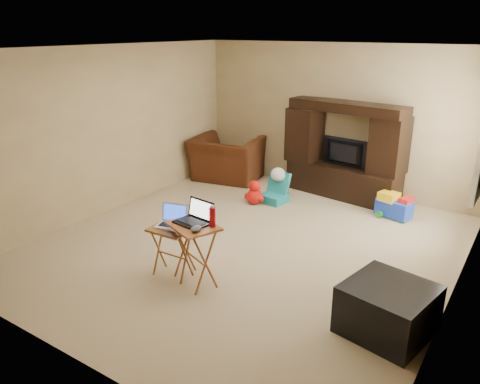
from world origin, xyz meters
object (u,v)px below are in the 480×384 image
Objects in this scene: recliner at (227,159)px; child_rocker at (274,188)px; mouse_right at (196,229)px; tray_table_right at (195,254)px; mouse_left at (180,232)px; television at (343,153)px; plush_toy at (255,192)px; water_bottle at (212,217)px; entertainment_center at (344,151)px; laptop_right at (191,213)px; laptop_left at (170,217)px; push_toy at (394,205)px; ottoman at (388,309)px; tray_table_left at (172,252)px.

child_rocker is at bearing 144.90° from recliner.
child_rocker is 2.95m from mouse_right.
child_rocker is at bearing 122.96° from tray_table_right.
tray_table_right is at bearing 36.25° from mouse_left.
mouse_right reaches higher than tray_table_right.
television is 2.03× the size of plush_toy.
television is 3.75× the size of water_bottle.
entertainment_center is 3.61m from laptop_right.
television is at bearing 64.48° from laptop_left.
laptop_right is 0.25m from mouse_left.
tray_table_right is at bearing -96.79° from push_toy.
water_bottle reaches higher than ottoman.
recliner reaches higher than push_toy.
push_toy is (2.06, 0.67, -0.00)m from plush_toy.
mouse_left is at bearing -119.41° from laptop_right.
push_toy is 2.97m from ottoman.
television is at bearing 92.44° from laptop_right.
entertainment_center reaches higher than water_bottle.
recliner is 3.67m from laptop_left.
water_bottle is (-1.88, -0.20, 0.57)m from ottoman.
mouse_left reaches higher than push_toy.
laptop_right is 3.04× the size of mouse_left.
child_rocker is 0.96× the size of push_toy.
tray_table_right is at bearing -86.34° from entertainment_center.
laptop_left is (0.40, -2.47, 0.52)m from plush_toy.
tray_table_right is (0.31, 0.02, 0.05)m from tray_table_left.
child_rocker is 2.75m from tray_table_left.
laptop_right reaches higher than laptop_left.
laptop_left is (1.53, -3.32, 0.32)m from recliner.
mouse_left is (-0.42, -3.66, -0.15)m from television.
television is at bearing 78.57° from tray_table_left.
laptop_left is 0.85× the size of laptop_right.
push_toy is 0.74× the size of tray_table_right.
ottoman reaches higher than plush_toy.
laptop_left is at bearing 133.20° from tray_table_left.
child_rocker reaches higher than plush_toy.
ottoman is at bearing 131.41° from recliner.
mouse_right is at bearing -14.31° from tray_table_left.
tray_table_right reaches higher than push_toy.
ottoman is at bearing -35.96° from child_rocker.
mouse_left is (0.22, -0.10, -0.10)m from laptop_left.
tray_table_left is at bearing -101.32° from push_toy.
tray_table_right is 4.92× the size of mouse_right.
entertainment_center is 2.41× the size of television.
tray_table_left is 0.38m from mouse_left.
tray_table_right is at bearing 92.73° from television.
ottoman is at bearing 5.40° from tray_table_left.
ottoman is 1.06× the size of tray_table_right.
push_toy is at bearing 18.07° from plush_toy.
entertainment_center is 2.22m from recliner.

